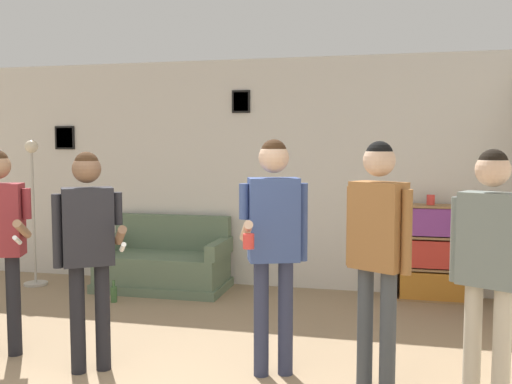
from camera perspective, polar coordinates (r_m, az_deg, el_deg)
The scene contains 10 objects.
wall_back at distance 6.83m, azimuth -0.83°, elevation 1.87°, with size 8.43×0.08×2.70m.
couch at distance 6.85m, azimuth -9.17°, elevation -7.18°, with size 1.51×0.80×0.84m.
bookshelf at distance 6.52m, azimuth 17.20°, elevation -5.83°, with size 0.83×0.30×1.04m.
floor_lamp at distance 7.33m, azimuth -21.38°, elevation -1.22°, with size 0.28×0.28×1.75m.
person_player_foreground_center at distance 4.38m, azimuth -16.43°, elevation -4.47°, with size 0.59×0.37×1.64m.
person_watcher_holding_cup at distance 4.12m, azimuth 1.77°, elevation -3.90°, with size 0.47×0.53×1.73m.
person_spectator_near_bookshelf at distance 3.97m, azimuth 12.09°, elevation -4.51°, with size 0.44×0.35×1.72m.
person_spectator_far_right at distance 3.82m, azimuth 22.36°, elevation -5.70°, with size 0.45×0.34×1.66m.
bottle_on_floor at distance 6.42m, azimuth -14.04°, elevation -9.84°, with size 0.07×0.07×0.24m.
drinking_cup at distance 6.44m, azimuth 17.07°, elevation -0.76°, with size 0.09×0.09×0.11m.
Camera 1 is at (1.65, -2.64, 1.69)m, focal length 40.00 mm.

